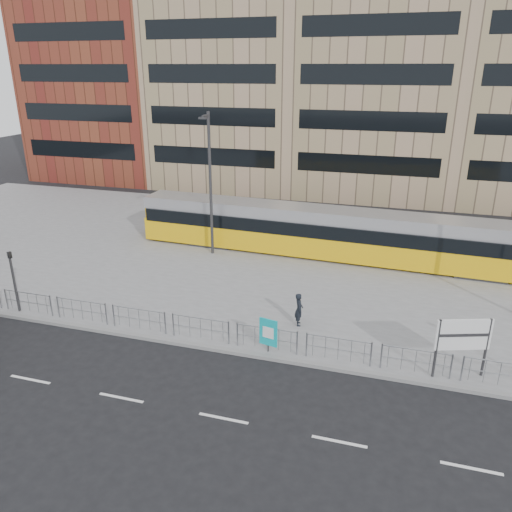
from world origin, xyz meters
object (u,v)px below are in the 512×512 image
(tram, at_px, (337,234))
(pedestrian, at_px, (299,309))
(ad_panel, at_px, (268,333))
(traffic_light_west, at_px, (13,274))
(station_sign, at_px, (463,337))
(lamp_post_west, at_px, (210,180))

(tram, height_order, pedestrian, tram)
(ad_panel, height_order, traffic_light_west, traffic_light_west)
(tram, bearing_deg, pedestrian, -90.00)
(station_sign, distance_m, traffic_light_west, 20.22)
(tram, relative_size, ad_panel, 17.08)
(pedestrian, relative_size, traffic_light_west, 0.51)
(ad_panel, bearing_deg, pedestrian, 86.36)
(tram, bearing_deg, ad_panel, -92.91)
(ad_panel, bearing_deg, station_sign, 14.80)
(tram, height_order, lamp_post_west, lamp_post_west)
(station_sign, height_order, pedestrian, station_sign)
(tram, distance_m, traffic_light_west, 18.28)
(station_sign, bearing_deg, pedestrian, 142.59)
(tram, xyz_separation_m, station_sign, (6.34, -11.60, 0.17))
(traffic_light_west, bearing_deg, tram, 59.10)
(lamp_post_west, bearing_deg, tram, 11.97)
(station_sign, xyz_separation_m, ad_panel, (-7.50, -0.40, -0.81))
(station_sign, distance_m, lamp_post_west, 17.51)
(tram, relative_size, traffic_light_west, 8.39)
(pedestrian, bearing_deg, lamp_post_west, 27.75)
(station_sign, bearing_deg, ad_panel, 164.14)
(station_sign, relative_size, ad_panel, 1.61)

